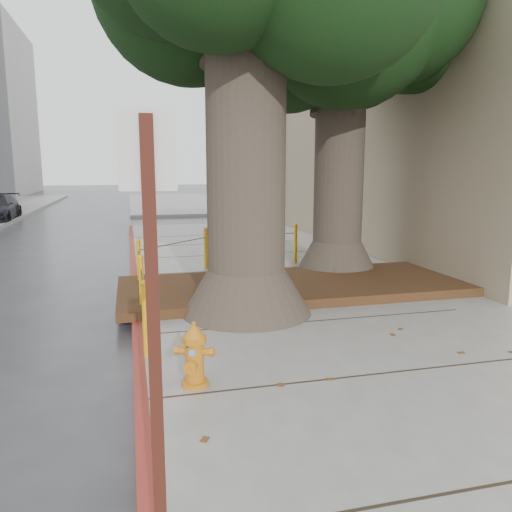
{
  "coord_description": "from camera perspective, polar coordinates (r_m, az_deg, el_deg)",
  "views": [
    {
      "loc": [
        -2.03,
        -4.73,
        2.41
      ],
      "look_at": [
        -0.22,
        2.42,
        1.1
      ],
      "focal_mm": 35.0,
      "sensor_mm": 36.0,
      "label": 1
    }
  ],
  "objects": [
    {
      "name": "building_side_grey",
      "position": [
        44.04,
        19.48,
        14.16
      ],
      "size": [
        12.0,
        14.0,
        12.0
      ],
      "primitive_type": "cube",
      "color": "slate",
      "rests_on": "ground"
    },
    {
      "name": "bollard_ring",
      "position": [
        9.34,
        -6.84,
        -0.79
      ],
      "size": [
        3.79,
        5.39,
        0.95
      ],
      "color": "orange",
      "rests_on": "sidewalk_main"
    },
    {
      "name": "building_side_white",
      "position": [
        35.69,
        16.55,
        13.0
      ],
      "size": [
        10.0,
        10.0,
        9.0
      ],
      "primitive_type": "cube",
      "color": "silver",
      "rests_on": "ground"
    },
    {
      "name": "fire_hydrant",
      "position": [
        5.32,
        -7.06,
        -11.17
      ],
      "size": [
        0.38,
        0.38,
        0.69
      ],
      "rotation": [
        0.0,
        0.0,
        -0.39
      ],
      "color": "orange",
      "rests_on": "sidewalk_main"
    },
    {
      "name": "sidewalk_far",
      "position": [
        35.72,
        -1.25,
        6.29
      ],
      "size": [
        16.0,
        20.0,
        0.15
      ],
      "primitive_type": "cube",
      "color": "slate",
      "rests_on": "ground"
    },
    {
      "name": "signpost",
      "position": [
        2.36,
        -11.5,
        -10.94
      ],
      "size": [
        0.25,
        0.06,
        2.5
      ],
      "rotation": [
        0.0,
        0.0,
        -0.05
      ],
      "color": "#471911",
      "rests_on": "sidewalk_main"
    },
    {
      "name": "car_silver",
      "position": [
        24.92,
        2.59,
        5.79
      ],
      "size": [
        3.41,
        1.56,
        1.13
      ],
      "primitive_type": "imported",
      "rotation": [
        0.0,
        0.0,
        1.64
      ],
      "color": "#98989C",
      "rests_on": "ground"
    },
    {
      "name": "curb_red",
      "position": [
        7.59,
        -13.45,
        -8.13
      ],
      "size": [
        0.14,
        26.0,
        0.16
      ],
      "primitive_type": "cube",
      "color": "maroon",
      "rests_on": "ground"
    },
    {
      "name": "car_red",
      "position": [
        25.85,
        11.72,
        5.89
      ],
      "size": [
        3.85,
        1.43,
        1.26
      ],
      "primitive_type": "imported",
      "rotation": [
        0.0,
        0.0,
        1.54
      ],
      "color": "maroon",
      "rests_on": "ground"
    },
    {
      "name": "ground",
      "position": [
        5.68,
        8.46,
        -15.14
      ],
      "size": [
        140.0,
        140.0,
        0.0
      ],
      "primitive_type": "plane",
      "color": "#28282B",
      "rests_on": "ground"
    },
    {
      "name": "planter_bed",
      "position": [
        9.37,
        4.4,
        -3.42
      ],
      "size": [
        6.4,
        2.6,
        0.16
      ],
      "primitive_type": "cube",
      "color": "black",
      "rests_on": "sidewalk_main"
    },
    {
      "name": "tree_far",
      "position": [
        11.38,
        11.29,
        23.12
      ],
      "size": [
        4.5,
        3.8,
        7.17
      ],
      "color": "#4C3F33",
      "rests_on": "sidewalk_main"
    }
  ]
}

